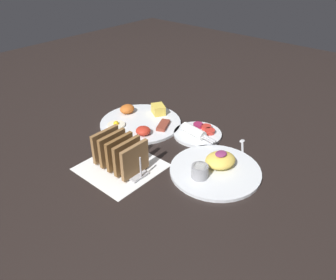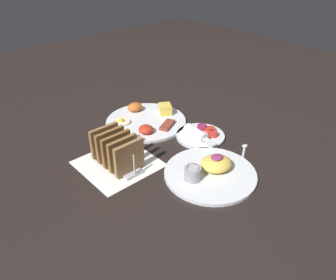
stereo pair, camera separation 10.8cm
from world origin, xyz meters
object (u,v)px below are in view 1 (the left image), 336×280
Objects in this scene: plate_foreground at (215,168)px; toast_rack at (120,153)px; plate_condiments at (198,133)px; plate_breakfast at (141,121)px.

toast_rack reaches higher than plate_foreground.
plate_foreground is at bearing -129.34° from plate_condiments.
toast_rack reaches higher than plate_breakfast.
plate_condiments is (0.07, -0.21, 0.00)m from plate_breakfast.
plate_foreground is at bearing -53.33° from toast_rack.
toast_rack is at bearing 168.30° from plate_condiments.
plate_foreground is 1.51× the size of toast_rack.
plate_foreground is (-0.06, -0.38, 0.00)m from plate_breakfast.
toast_rack is (-0.31, 0.06, 0.04)m from plate_condiments.
plate_breakfast is at bearing 32.65° from toast_rack.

